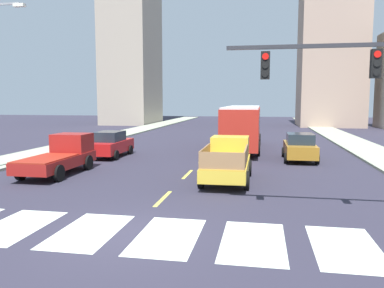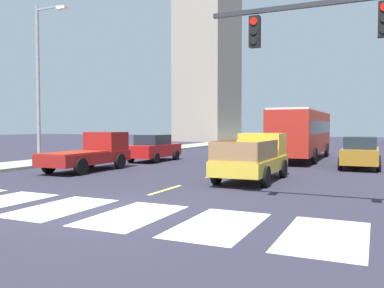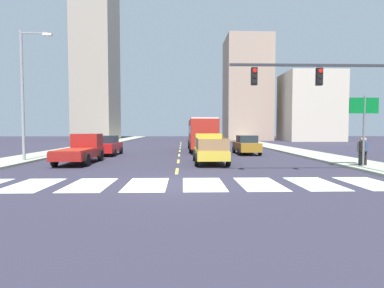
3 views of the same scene
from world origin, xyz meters
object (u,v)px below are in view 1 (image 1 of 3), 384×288
(pickup_dark, at_px, (61,155))
(sedan_far, at_px, (300,147))
(pickup_stakebed, at_px, (228,160))
(city_bus, at_px, (243,125))
(sedan_mid, at_px, (110,144))

(pickup_dark, xyz_separation_m, sedan_far, (12.63, 6.53, -0.06))
(pickup_stakebed, bearing_deg, sedan_far, 62.48)
(pickup_stakebed, distance_m, sedan_far, 7.78)
(city_bus, xyz_separation_m, sedan_far, (3.81, -4.45, -1.09))
(pickup_dark, distance_m, city_bus, 14.12)
(pickup_stakebed, height_order, pickup_dark, same)
(pickup_stakebed, distance_m, pickup_dark, 8.69)
(sedan_far, bearing_deg, pickup_stakebed, -120.34)
(sedan_mid, bearing_deg, pickup_dark, -93.69)
(pickup_stakebed, height_order, sedan_far, pickup_stakebed)
(pickup_stakebed, relative_size, sedan_mid, 1.18)
(pickup_dark, height_order, sedan_mid, pickup_dark)
(city_bus, height_order, sedan_far, city_bus)
(pickup_stakebed, relative_size, pickup_dark, 1.00)
(city_bus, bearing_deg, pickup_stakebed, -91.64)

